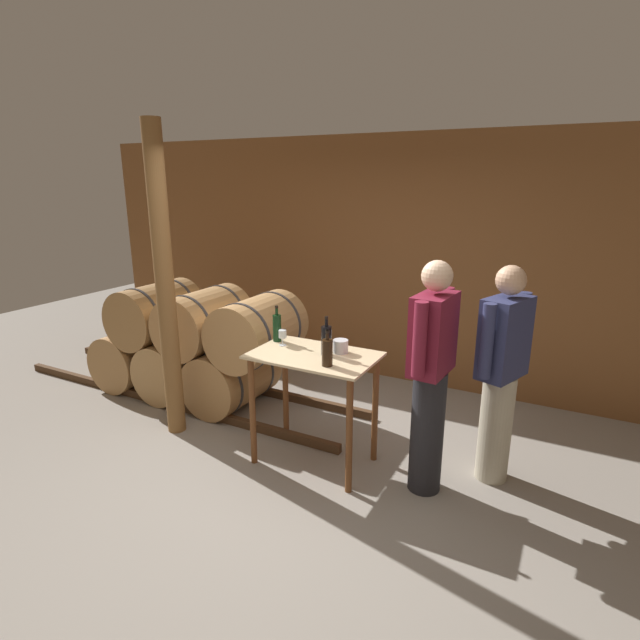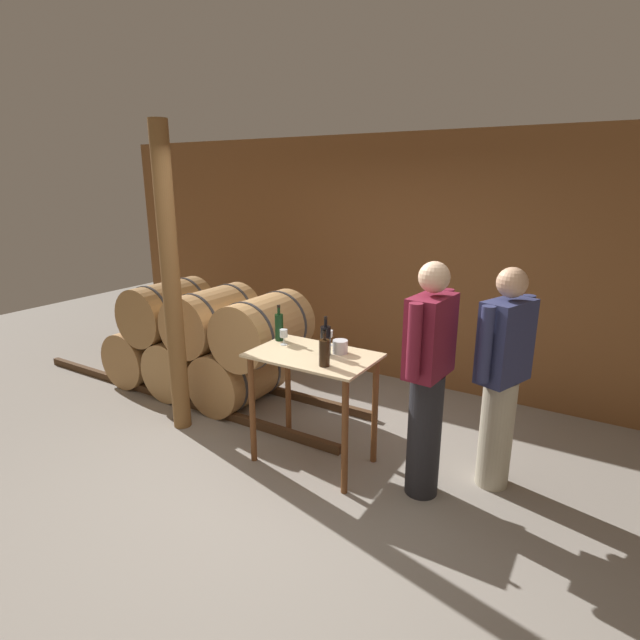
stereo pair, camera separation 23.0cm
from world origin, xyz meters
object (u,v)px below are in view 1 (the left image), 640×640
at_px(wine_glass_near_left, 283,335).
at_px(person_host, 501,371).
at_px(wine_bottle_center, 327,352).
at_px(wine_glass_near_center, 328,334).
at_px(wine_bottle_left, 326,340).
at_px(ice_bucket, 341,346).
at_px(wine_bottle_far_left, 277,327).
at_px(wooden_post, 165,287).
at_px(person_visitor_with_scarf, 431,375).

bearing_deg(wine_glass_near_left, person_host, 12.68).
relative_size(wine_bottle_center, wine_glass_near_left, 2.07).
distance_m(wine_glass_near_left, wine_glass_near_center, 0.37).
relative_size(wine_bottle_left, wine_glass_near_left, 2.34).
bearing_deg(ice_bucket, wine_bottle_far_left, 178.59).
relative_size(wooden_post, wine_bottle_left, 8.86).
bearing_deg(wooden_post, wine_bottle_left, 6.51).
bearing_deg(wooden_post, wine_bottle_center, -1.47).
height_order(wine_bottle_left, wine_glass_near_center, wine_bottle_left).
height_order(wine_bottle_center, wine_glass_near_center, wine_bottle_center).
xyz_separation_m(wine_bottle_center, person_host, (1.12, 0.61, -0.15)).
relative_size(wine_bottle_left, person_host, 0.18).
relative_size(wine_bottle_far_left, wine_bottle_center, 1.13).
distance_m(wine_bottle_left, person_host, 1.31).
distance_m(wine_glass_near_center, person_visitor_with_scarf, 0.93).
bearing_deg(wine_glass_near_left, wine_glass_near_center, 29.33).
xyz_separation_m(wine_glass_near_center, ice_bucket, (0.17, -0.12, -0.04)).
distance_m(wine_bottle_left, ice_bucket, 0.14).
distance_m(person_host, person_visitor_with_scarf, 0.57).
bearing_deg(wine_bottle_center, wine_glass_near_left, 155.85).
relative_size(wine_bottle_center, wine_glass_near_center, 2.12).
bearing_deg(wine_bottle_center, ice_bucket, 96.77).
bearing_deg(wooden_post, wine_glass_near_left, 10.56).
bearing_deg(ice_bucket, wooden_post, -170.55).
distance_m(wooden_post, wine_bottle_left, 1.50).
relative_size(wine_bottle_far_left, person_visitor_with_scarf, 0.18).
distance_m(wooden_post, person_visitor_with_scarf, 2.33).
xyz_separation_m(wine_glass_near_center, person_host, (1.33, 0.19, -0.14)).
distance_m(wine_glass_near_center, person_host, 1.35).
height_order(wooden_post, person_host, wooden_post).
distance_m(wooden_post, wine_glass_near_left, 1.12).
xyz_separation_m(wooden_post, wine_bottle_far_left, (0.95, 0.27, -0.30)).
distance_m(wine_bottle_far_left, wine_glass_near_center, 0.44).
bearing_deg(wine_glass_near_center, wine_glass_near_left, -150.67).
bearing_deg(wine_glass_near_left, wine_bottle_far_left, 143.25).
relative_size(wine_glass_near_left, person_visitor_with_scarf, 0.08).
bearing_deg(wine_glass_near_center, wine_bottle_left, -66.24).
height_order(wine_glass_near_center, person_visitor_with_scarf, person_visitor_with_scarf).
bearing_deg(wooden_post, ice_bucket, 9.45).
xyz_separation_m(wine_glass_near_left, ice_bucket, (0.49, 0.06, -0.04)).
height_order(wine_bottle_far_left, person_visitor_with_scarf, person_visitor_with_scarf).
relative_size(wooden_post, person_visitor_with_scarf, 1.57).
xyz_separation_m(wine_bottle_left, person_visitor_with_scarf, (0.82, 0.02, -0.14)).
relative_size(wooden_post, person_host, 1.62).
relative_size(wooden_post, wine_glass_near_center, 21.29).
bearing_deg(ice_bucket, person_host, 15.01).
bearing_deg(person_visitor_with_scarf, ice_bucket, 174.57).
distance_m(wooden_post, wine_glass_near_center, 1.46).
bearing_deg(wine_bottle_center, wine_glass_near_center, 116.31).
bearing_deg(wine_bottle_left, wooden_post, -173.49).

